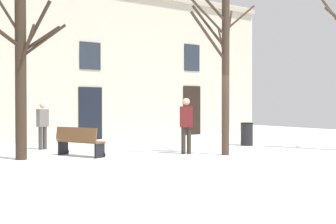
{
  "coord_description": "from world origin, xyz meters",
  "views": [
    {
      "loc": [
        -7.74,
        -10.08,
        1.58
      ],
      "look_at": [
        0.0,
        1.54,
        1.34
      ],
      "focal_mm": 44.97,
      "sensor_mm": 36.0,
      "label": 1
    }
  ],
  "objects_px": {
    "litter_bin": "(247,134)",
    "person_strolling": "(186,123)",
    "bench_near_lamp": "(79,141)",
    "person_near_bench": "(43,123)",
    "tree_left_of_center": "(21,70)",
    "tree_foreground": "(224,67)"
  },
  "relations": [
    {
      "from": "person_near_bench",
      "to": "bench_near_lamp",
      "type": "bearing_deg",
      "value": 80.06
    },
    {
      "from": "litter_bin",
      "to": "person_near_bench",
      "type": "distance_m",
      "value": 7.64
    },
    {
      "from": "tree_foreground",
      "to": "bench_near_lamp",
      "type": "height_order",
      "value": "tree_foreground"
    },
    {
      "from": "person_near_bench",
      "to": "litter_bin",
      "type": "bearing_deg",
      "value": 140.28
    },
    {
      "from": "bench_near_lamp",
      "to": "person_near_bench",
      "type": "bearing_deg",
      "value": -17.15
    },
    {
      "from": "tree_foreground",
      "to": "tree_left_of_center",
      "type": "relative_size",
      "value": 1.01
    },
    {
      "from": "litter_bin",
      "to": "person_near_bench",
      "type": "bearing_deg",
      "value": 157.28
    },
    {
      "from": "bench_near_lamp",
      "to": "person_strolling",
      "type": "xyz_separation_m",
      "value": [
        3.08,
        -1.31,
        0.54
      ]
    },
    {
      "from": "person_strolling",
      "to": "tree_left_of_center",
      "type": "bearing_deg",
      "value": 6.94
    },
    {
      "from": "tree_left_of_center",
      "to": "litter_bin",
      "type": "height_order",
      "value": "tree_left_of_center"
    },
    {
      "from": "litter_bin",
      "to": "person_strolling",
      "type": "relative_size",
      "value": 0.49
    },
    {
      "from": "litter_bin",
      "to": "person_strolling",
      "type": "bearing_deg",
      "value": -164.8
    },
    {
      "from": "litter_bin",
      "to": "bench_near_lamp",
      "type": "relative_size",
      "value": 0.52
    },
    {
      "from": "litter_bin",
      "to": "bench_near_lamp",
      "type": "height_order",
      "value": "bench_near_lamp"
    },
    {
      "from": "litter_bin",
      "to": "bench_near_lamp",
      "type": "bearing_deg",
      "value": 177.2
    },
    {
      "from": "person_near_bench",
      "to": "person_strolling",
      "type": "height_order",
      "value": "person_strolling"
    },
    {
      "from": "tree_left_of_center",
      "to": "person_strolling",
      "type": "bearing_deg",
      "value": -17.38
    },
    {
      "from": "bench_near_lamp",
      "to": "person_strolling",
      "type": "distance_m",
      "value": 3.4
    },
    {
      "from": "tree_foreground",
      "to": "litter_bin",
      "type": "distance_m",
      "value": 4.07
    },
    {
      "from": "bench_near_lamp",
      "to": "tree_left_of_center",
      "type": "bearing_deg",
      "value": 59.76
    },
    {
      "from": "bench_near_lamp",
      "to": "person_near_bench",
      "type": "distance_m",
      "value": 2.68
    },
    {
      "from": "person_near_bench",
      "to": "person_strolling",
      "type": "bearing_deg",
      "value": 113.93
    }
  ]
}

